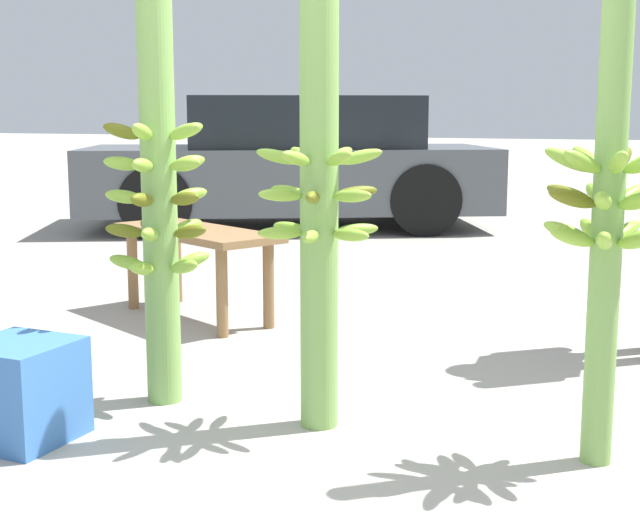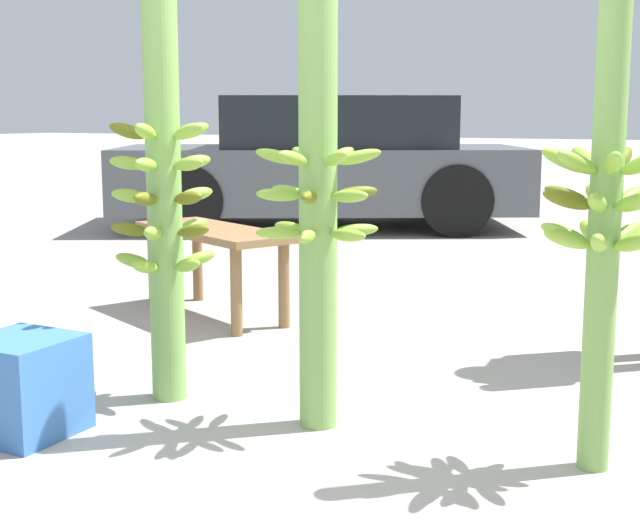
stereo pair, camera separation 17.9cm
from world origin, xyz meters
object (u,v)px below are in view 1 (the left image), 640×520
Objects in this scene: banana_stalk_right at (607,223)px; market_bench at (197,244)px; banana_stalk_center at (319,205)px; produce_crate at (20,391)px; banana_stalk_left at (159,190)px; parked_car at (292,163)px.

banana_stalk_right is 2.65m from market_bench.
banana_stalk_center is 1.23m from produce_crate.
banana_stalk_left is 1.52m from market_bench.
market_bench reaches higher than produce_crate.
banana_stalk_center is (0.68, -0.01, -0.03)m from banana_stalk_left.
parked_car is 6.10m from produce_crate.
banana_stalk_center is 1.91m from market_bench.
market_bench is (-1.33, 1.31, -0.39)m from banana_stalk_center.
banana_stalk_left is 1.14× the size of banana_stalk_right.
banana_stalk_right is 2.05m from produce_crate.
banana_stalk_right is at bearing 1.64° from banana_stalk_left.
banana_stalk_left is 5.62m from parked_car.
banana_stalk_left is at bearing 69.43° from produce_crate.
banana_stalk_left reaches higher than produce_crate.
produce_crate is (-1.86, -0.61, -0.61)m from banana_stalk_right.
banana_stalk_left is 0.68m from banana_stalk_center.
market_bench is (-0.66, 1.30, -0.42)m from banana_stalk_left.
produce_crate is at bearing 168.51° from parked_car.
banana_stalk_center is at bearing -19.91° from market_bench.
parked_car is (-3.64, 5.21, -0.15)m from banana_stalk_right.
banana_stalk_left is 1.06× the size of banana_stalk_center.
banana_stalk_center is 1.07× the size of banana_stalk_right.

